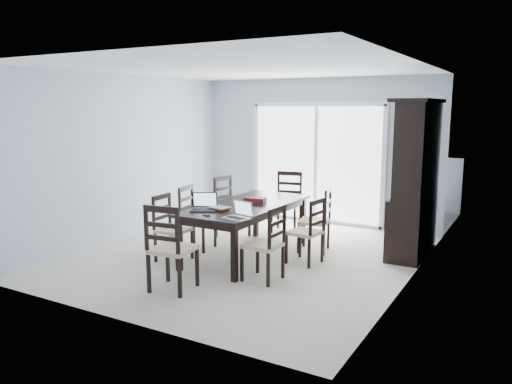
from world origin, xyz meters
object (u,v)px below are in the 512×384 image
Objects in this scene: laptop_dark at (204,207)px; chair_end_near at (168,239)px; chair_left_mid at (193,211)px; dining_table at (247,209)px; china_hutch at (415,180)px; chair_left_near at (168,220)px; chair_end_far at (288,195)px; chair_left_far at (228,200)px; chair_right_near at (269,236)px; hot_tub at (307,183)px; chair_right_mid at (311,224)px; game_box at (255,200)px; chair_right_far at (320,213)px; laptop_silver at (236,215)px; cell_phone at (206,215)px.

chair_end_near is at bearing -105.36° from laptop_dark.
chair_end_near is (0.86, -1.61, 0.05)m from chair_left_mid.
china_hutch is at bearing 31.71° from dining_table.
chair_left_near is 2.40m from chair_end_far.
chair_left_far is at bearing -171.06° from china_hutch.
chair_right_near is 2.65× the size of laptop_dark.
chair_right_near is (0.77, -0.77, -0.10)m from dining_table.
chair_right_near reaches higher than laptop_dark.
hot_tub is (0.21, 4.25, -0.04)m from chair_left_near.
dining_table is 1.86× the size of chair_end_near.
chair_right_mid is 2.55× the size of laptop_dark.
chair_left_far is 0.95× the size of chair_end_near.
china_hutch reaches higher than chair_end_far.
dining_table is at bearing 87.14° from chair_left_mid.
chair_end_near is at bearing 139.26° from chair_right_near.
game_box is (-0.87, 0.04, 0.24)m from chair_right_mid.
hot_tub is (-2.67, 2.31, -0.55)m from china_hutch.
dining_table is 0.74m from laptop_dark.
chair_end_far is (-0.10, 3.28, -0.01)m from chair_end_near.
chair_end_far is at bearing 94.91° from dining_table.
chair_left_near is 0.90× the size of chair_end_far.
chair_end_near reaches higher than hot_tub.
chair_right_near is 0.99× the size of chair_right_far.
laptop_silver is at bearing 107.38° from chair_right_near.
chair_right_mid reaches higher than cell_phone.
chair_left_mid is at bearing 102.63° from chair_right_far.
chair_left_near is 2.18m from chair_right_far.
chair_right_near is at bearing 39.06° from cell_phone.
laptop_silver is at bearing -72.58° from game_box.
chair_right_mid is 0.46× the size of hot_tub.
chair_left_far is 2.77m from hot_tub.
chair_left_mid is at bearing -168.83° from game_box.
chair_left_mid is 1.54m from laptop_silver.
chair_left_mid is 3.63m from hot_tub.
chair_left_far is at bearing -93.82° from hot_tub.
hot_tub reaches higher than dining_table.
chair_left_near is 0.93× the size of chair_left_far.
china_hutch reaches higher than chair_right_near.
cell_phone is at bearing -134.00° from china_hutch.
dining_table is at bearing 83.50° from chair_end_far.
chair_right_mid is 0.89× the size of chair_end_far.
chair_left_mid is at bearing 54.14° from chair_end_far.
laptop_silver is at bearing 78.68° from chair_left_near.
dining_table is 0.97m from laptop_silver.
china_hutch is at bearing -40.93° from hot_tub.
chair_right_far is at bearing 37.23° from game_box.
chair_end_near reaches higher than chair_right_near.
china_hutch reaches higher than chair_end_near.
laptop_dark is (-0.11, -2.29, 0.19)m from chair_end_far.
hot_tub reaches higher than laptop_silver.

